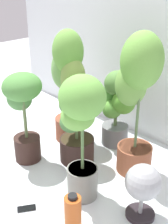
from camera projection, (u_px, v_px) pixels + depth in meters
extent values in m
plane|color=silver|center=(64.00, 169.00, 2.35)|extent=(8.00, 8.00, 0.00)
cube|color=silver|center=(143.00, 19.00, 2.45)|extent=(3.20, 0.01, 2.00)
cylinder|color=#985135|center=(134.00, 158.00, 2.30)|extent=(0.26, 0.26, 0.20)
cylinder|color=#3F291C|center=(135.00, 147.00, 2.26)|extent=(0.23, 0.23, 0.02)
cylinder|color=#577347|center=(139.00, 101.00, 2.10)|extent=(0.02, 0.02, 0.73)
ellipsoid|color=#68A342|center=(142.00, 61.00, 1.98)|extent=(0.35, 0.36, 0.38)
ellipsoid|color=#70A349|center=(131.00, 85.00, 2.13)|extent=(0.24, 0.25, 0.31)
cylinder|color=brown|center=(70.00, 128.00, 2.72)|extent=(0.25, 0.25, 0.20)
cylinder|color=#412E21|center=(69.00, 119.00, 2.68)|extent=(0.23, 0.23, 0.02)
cylinder|color=#5A834C|center=(69.00, 82.00, 2.54)|extent=(0.02, 0.02, 0.66)
ellipsoid|color=#679F42|center=(68.00, 51.00, 2.43)|extent=(0.33, 0.33, 0.35)
ellipsoid|color=#70A355|center=(63.00, 69.00, 2.57)|extent=(0.28, 0.29, 0.34)
ellipsoid|color=#7F9A47|center=(73.00, 78.00, 2.45)|extent=(0.29, 0.29, 0.34)
cylinder|color=#301E1A|center=(77.00, 149.00, 2.42)|extent=(0.27, 0.27, 0.19)
cylinder|color=#3C301D|center=(77.00, 139.00, 2.39)|extent=(0.24, 0.24, 0.02)
cylinder|color=#5B7444|center=(77.00, 114.00, 2.29)|extent=(0.02, 0.02, 0.42)
ellipsoid|color=#568D43|center=(76.00, 94.00, 2.22)|extent=(0.34, 0.35, 0.20)
ellipsoid|color=#508443|center=(72.00, 104.00, 2.33)|extent=(0.27, 0.26, 0.18)
ellipsoid|color=#438242|center=(80.00, 113.00, 2.23)|extent=(0.26, 0.29, 0.14)
ellipsoid|color=#4A7C40|center=(71.00, 122.00, 2.26)|extent=(0.21, 0.21, 0.15)
cylinder|color=#331F1A|center=(28.00, 148.00, 2.43)|extent=(0.20, 0.20, 0.20)
cylinder|color=#433517|center=(27.00, 138.00, 2.39)|extent=(0.19, 0.19, 0.02)
cylinder|color=#607247|center=(24.00, 109.00, 2.28)|extent=(0.02, 0.02, 0.47)
ellipsoid|color=#4E8A40|center=(22.00, 87.00, 2.21)|extent=(0.33, 0.34, 0.20)
ellipsoid|color=#4D8244|center=(19.00, 99.00, 2.32)|extent=(0.25, 0.24, 0.18)
cylinder|color=gray|center=(82.00, 182.00, 2.04)|extent=(0.20, 0.20, 0.22)
cylinder|color=#492C24|center=(82.00, 169.00, 2.00)|extent=(0.18, 0.18, 0.02)
cylinder|color=#5A8048|center=(82.00, 130.00, 1.87)|extent=(0.02, 0.02, 0.56)
ellipsoid|color=#67AA46|center=(82.00, 97.00, 1.78)|extent=(0.33, 0.32, 0.27)
ellipsoid|color=#73B54C|center=(78.00, 116.00, 1.89)|extent=(0.24, 0.24, 0.19)
cylinder|color=slate|center=(115.00, 134.00, 2.65)|extent=(0.22, 0.22, 0.17)
cylinder|color=#452F17|center=(115.00, 126.00, 2.62)|extent=(0.20, 0.20, 0.02)
cylinder|color=#5E7743|center=(116.00, 102.00, 2.52)|extent=(0.03, 0.03, 0.43)
ellipsoid|color=#558140|center=(117.00, 83.00, 2.45)|extent=(0.22, 0.24, 0.20)
ellipsoid|color=#508A3B|center=(112.00, 93.00, 2.56)|extent=(0.22, 0.22, 0.20)
ellipsoid|color=#52912E|center=(124.00, 102.00, 2.44)|extent=(0.20, 0.20, 0.20)
ellipsoid|color=#559137|center=(112.00, 109.00, 2.50)|extent=(0.19, 0.20, 0.15)
cube|color=white|center=(27.00, 209.00, 1.96)|extent=(0.13, 0.16, 0.01)
cube|color=black|center=(27.00, 208.00, 1.96)|extent=(0.11, 0.13, 0.00)
cylinder|color=black|center=(140.00, 214.00, 1.91)|extent=(0.18, 0.18, 0.03)
cylinder|color=#9FA1A4|center=(141.00, 205.00, 1.88)|extent=(0.02, 0.02, 0.12)
sphere|color=#9FA1A4|center=(143.00, 182.00, 1.80)|extent=(0.25, 0.25, 0.22)
cylinder|color=#BC531D|center=(73.00, 216.00, 1.73)|extent=(0.10, 0.10, 0.26)
cylinder|color=black|center=(73.00, 197.00, 1.67)|extent=(0.05, 0.05, 0.02)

